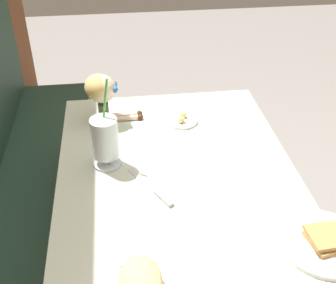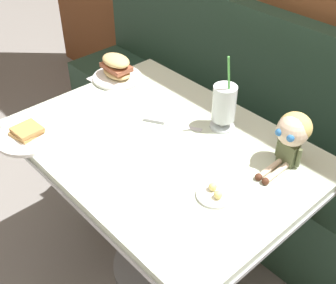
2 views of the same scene
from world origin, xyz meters
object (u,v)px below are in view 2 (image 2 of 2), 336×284
milkshake_glass (224,105)px  sandwich_plate (117,70)px  butter_knife (163,122)px  seated_doll (292,133)px  butter_saucer (215,194)px  toast_plate (29,135)px

milkshake_glass → sandwich_plate: bearing=-172.7°
butter_knife → milkshake_glass: bearing=41.3°
sandwich_plate → seated_doll: (0.87, 0.08, 0.08)m
sandwich_plate → seated_doll: seated_doll is taller
butter_saucer → seated_doll: 0.33m
sandwich_plate → butter_knife: sandwich_plate is taller
butter_saucer → milkshake_glass: bearing=128.8°
butter_knife → sandwich_plate: bearing=168.7°
butter_saucer → sandwich_plate: bearing=164.5°
milkshake_glass → butter_saucer: bearing=-51.2°
butter_saucer → butter_knife: bearing=160.6°
toast_plate → butter_saucer: size_ratio=2.08×
sandwich_plate → butter_knife: 0.41m
sandwich_plate → seated_doll: 0.87m
milkshake_glass → butter_knife: 0.25m
toast_plate → milkshake_glass: milkshake_glass is taller
toast_plate → milkshake_glass: 0.74m
toast_plate → butter_saucer: 0.74m
seated_doll → butter_saucer: bearing=-100.1°
toast_plate → sandwich_plate: 0.53m
milkshake_glass → butter_saucer: milkshake_glass is taller
toast_plate → seated_doll: size_ratio=1.14×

